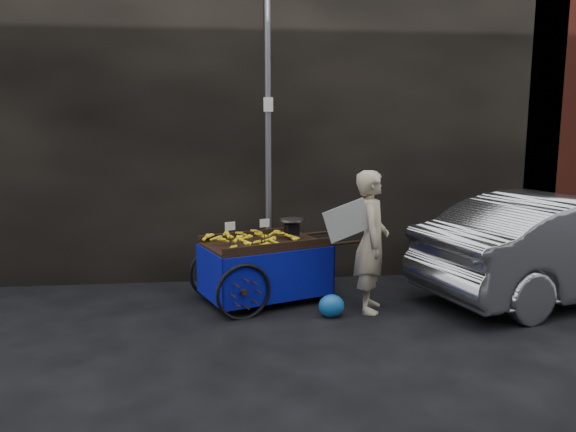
{
  "coord_description": "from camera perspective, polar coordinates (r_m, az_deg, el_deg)",
  "views": [
    {
      "loc": [
        -0.24,
        -6.02,
        2.17
      ],
      "look_at": [
        0.47,
        0.5,
        1.08
      ],
      "focal_mm": 35.0,
      "sensor_mm": 36.0,
      "label": 1
    }
  ],
  "objects": [
    {
      "name": "plastic_bag",
      "position": [
        6.42,
        4.44,
        -9.1
      ],
      "size": [
        0.29,
        0.23,
        0.26
      ],
      "primitive_type": "ellipsoid",
      "color": "#165BA9",
      "rests_on": "ground"
    },
    {
      "name": "banana_cart",
      "position": [
        6.82,
        -2.73,
        -3.38
      ],
      "size": [
        2.14,
        1.52,
        1.06
      ],
      "rotation": [
        0.0,
        0.0,
        0.37
      ],
      "color": "black",
      "rests_on": "ground"
    },
    {
      "name": "ground",
      "position": [
        6.4,
        -3.77,
        -10.38
      ],
      "size": [
        80.0,
        80.0,
        0.0
      ],
      "primitive_type": "plane",
      "color": "black",
      "rests_on": "ground"
    },
    {
      "name": "vendor",
      "position": [
        6.53,
        8.45,
        -2.56
      ],
      "size": [
        0.88,
        0.68,
        1.64
      ],
      "rotation": [
        0.0,
        0.0,
        1.31
      ],
      "color": "tan",
      "rests_on": "ground"
    },
    {
      "name": "building_wall",
      "position": [
        8.65,
        -2.07,
        11.63
      ],
      "size": [
        13.5,
        2.0,
        5.0
      ],
      "color": "black",
      "rests_on": "ground"
    },
    {
      "name": "street_pole",
      "position": [
        7.34,
        -2.03,
        8.17
      ],
      "size": [
        0.12,
        0.1,
        4.0
      ],
      "color": "slate",
      "rests_on": "ground"
    },
    {
      "name": "parked_car",
      "position": [
        7.83,
        26.54,
        -2.74
      ],
      "size": [
        4.18,
        2.44,
        1.3
      ],
      "primitive_type": "imported",
      "rotation": [
        0.0,
        0.0,
        1.86
      ],
      "color": "#A7A9AE",
      "rests_on": "ground"
    }
  ]
}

